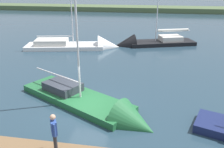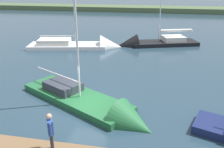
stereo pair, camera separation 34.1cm
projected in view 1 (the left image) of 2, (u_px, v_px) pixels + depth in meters
ground_plane at (87, 108)px, 14.61m from camera, size 200.00×200.00×0.00m
far_shoreline at (139, 11)px, 63.25m from camera, size 180.00×8.00×2.40m
sailboat_behind_pier at (97, 108)px, 14.37m from camera, size 9.81×6.87×11.67m
sailboat_inner_slip at (146, 44)px, 28.97m from camera, size 10.22×5.62×11.44m
sailboat_near_dock at (83, 47)px, 27.76m from camera, size 11.24×4.93×11.96m
person_on_dock at (54, 130)px, 9.42m from camera, size 0.42×0.58×1.73m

